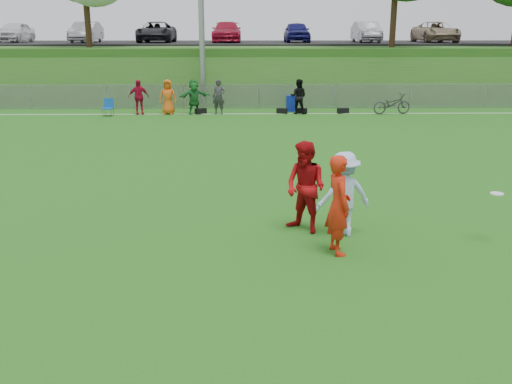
{
  "coord_description": "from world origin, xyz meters",
  "views": [
    {
      "loc": [
        -0.81,
        -10.25,
        4.12
      ],
      "look_at": [
        -0.58,
        0.5,
        1.01
      ],
      "focal_mm": 40.0,
      "sensor_mm": 36.0,
      "label": 1
    }
  ],
  "objects_px": {
    "player_red_left": "(338,205)",
    "frisbee": "(497,194)",
    "player_blue": "(344,194)",
    "player_red_center": "(306,187)",
    "bicycle": "(392,104)",
    "recycling_bin": "(291,103)"
  },
  "relations": [
    {
      "from": "player_red_center",
      "to": "player_blue",
      "type": "distance_m",
      "value": 0.8
    },
    {
      "from": "player_blue",
      "to": "frisbee",
      "type": "bearing_deg",
      "value": 158.7
    },
    {
      "from": "player_red_left",
      "to": "frisbee",
      "type": "relative_size",
      "value": 7.46
    },
    {
      "from": "player_red_center",
      "to": "player_blue",
      "type": "relative_size",
      "value": 1.09
    },
    {
      "from": "player_blue",
      "to": "recycling_bin",
      "type": "bearing_deg",
      "value": -104.11
    },
    {
      "from": "bicycle",
      "to": "frisbee",
      "type": "bearing_deg",
      "value": 162.55
    },
    {
      "from": "player_blue",
      "to": "bicycle",
      "type": "bearing_deg",
      "value": -120.05
    },
    {
      "from": "frisbee",
      "to": "recycling_bin",
      "type": "height_order",
      "value": "frisbee"
    },
    {
      "from": "player_blue",
      "to": "recycling_bin",
      "type": "xyz_separation_m",
      "value": [
        0.41,
        18.16,
        -0.47
      ]
    },
    {
      "from": "frisbee",
      "to": "bicycle",
      "type": "height_order",
      "value": "frisbee"
    },
    {
      "from": "player_red_left",
      "to": "player_red_center",
      "type": "bearing_deg",
      "value": 10.27
    },
    {
      "from": "player_blue",
      "to": "frisbee",
      "type": "xyz_separation_m",
      "value": [
        2.92,
        -0.44,
        0.12
      ]
    },
    {
      "from": "recycling_bin",
      "to": "bicycle",
      "type": "xyz_separation_m",
      "value": [
        4.89,
        -1.08,
        0.1
      ]
    },
    {
      "from": "player_red_center",
      "to": "recycling_bin",
      "type": "bearing_deg",
      "value": 129.69
    },
    {
      "from": "frisbee",
      "to": "recycling_bin",
      "type": "xyz_separation_m",
      "value": [
        -2.51,
        18.59,
        -0.6
      ]
    },
    {
      "from": "player_blue",
      "to": "frisbee",
      "type": "height_order",
      "value": "player_blue"
    },
    {
      "from": "player_blue",
      "to": "recycling_bin",
      "type": "relative_size",
      "value": 2.17
    },
    {
      "from": "player_red_left",
      "to": "recycling_bin",
      "type": "distance_m",
      "value": 19.11
    },
    {
      "from": "frisbee",
      "to": "recycling_bin",
      "type": "distance_m",
      "value": 18.77
    },
    {
      "from": "player_red_left",
      "to": "bicycle",
      "type": "height_order",
      "value": "player_red_left"
    },
    {
      "from": "frisbee",
      "to": "bicycle",
      "type": "xyz_separation_m",
      "value": [
        2.38,
        17.51,
        -0.5
      ]
    },
    {
      "from": "player_blue",
      "to": "frisbee",
      "type": "relative_size",
      "value": 6.89
    }
  ]
}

